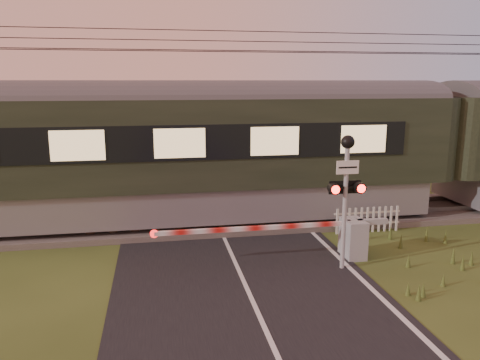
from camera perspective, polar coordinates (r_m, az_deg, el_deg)
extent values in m
plane|color=#313F18|center=(9.67, 2.36, -16.33)|extent=(160.00, 160.00, 0.00)
cube|color=black|center=(9.67, 2.36, -16.27)|extent=(6.00, 140.00, 0.02)
cube|color=#47423D|center=(15.60, -2.86, -4.92)|extent=(140.00, 3.40, 0.24)
cube|color=slate|center=(14.86, -2.50, -4.98)|extent=(140.00, 0.08, 0.14)
cube|color=slate|center=(16.23, -3.19, -3.52)|extent=(140.00, 0.08, 0.14)
cube|color=#2D2116|center=(15.56, -2.86, -4.47)|extent=(0.24, 2.20, 0.06)
cylinder|color=black|center=(14.66, -2.93, 15.52)|extent=(120.00, 0.02, 0.02)
cylinder|color=black|center=(15.26, -3.23, 15.37)|extent=(120.00, 0.02, 0.02)
cylinder|color=black|center=(15.01, -3.11, 17.73)|extent=(120.00, 0.02, 0.02)
cylinder|color=black|center=(14.98, -3.09, 16.59)|extent=(120.00, 0.02, 0.02)
cube|color=slate|center=(15.41, -17.81, -2.60)|extent=(21.55, 2.85, 1.07)
cube|color=black|center=(15.07, -18.26, 4.31)|extent=(22.45, 3.10, 2.67)
cylinder|color=#4C4C4F|center=(14.97, -18.60, 9.38)|extent=(22.45, 1.09, 1.09)
cube|color=#FFD893|center=(13.49, -19.20, 3.99)|extent=(19.31, 0.04, 0.83)
cube|color=gray|center=(12.82, 13.62, -6.93)|extent=(0.51, 0.79, 1.02)
cylinder|color=gray|center=(12.76, 13.04, -6.98)|extent=(0.11, 0.11, 1.02)
cube|color=gray|center=(12.90, 15.79, -4.90)|extent=(0.83, 0.15, 0.15)
cube|color=red|center=(11.88, 1.85, -5.88)|extent=(5.03, 0.10, 0.10)
cylinder|color=red|center=(11.64, -10.43, -6.46)|extent=(0.20, 0.04, 0.20)
cylinder|color=gray|center=(11.67, 12.63, -3.57)|extent=(0.11, 0.11, 3.04)
cube|color=white|center=(11.38, 12.99, 1.52)|extent=(0.56, 0.03, 0.32)
sphere|color=black|center=(11.35, 13.01, 4.54)|extent=(0.32, 0.32, 0.32)
cube|color=black|center=(11.54, 12.76, -0.90)|extent=(0.76, 0.06, 0.06)
cylinder|color=#FF140C|center=(11.25, 11.59, -1.17)|extent=(0.20, 0.02, 0.20)
cylinder|color=#FF140C|center=(11.51, 14.59, -1.03)|extent=(0.20, 0.02, 0.20)
cube|color=black|center=(11.58, 12.66, -0.85)|extent=(0.81, 0.02, 0.32)
cube|color=silver|center=(15.03, 15.18, -5.17)|extent=(2.16, 0.04, 0.05)
cube|color=silver|center=(14.94, 15.25, -3.86)|extent=(2.16, 0.04, 0.05)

